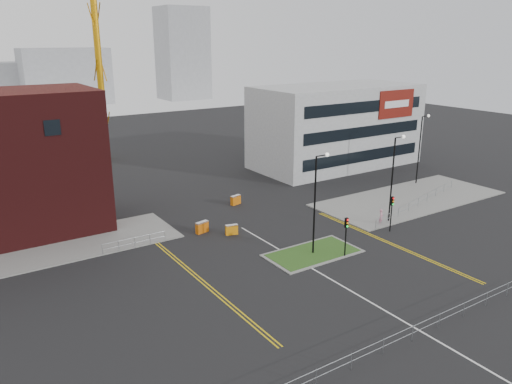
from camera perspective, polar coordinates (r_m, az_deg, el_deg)
ground at (r=39.18m, az=11.81°, el=-11.59°), size 200.00×200.00×0.00m
pavement_left at (r=49.63m, az=-25.12°, el=-6.51°), size 28.00×8.00×0.12m
pavement_right at (r=63.07m, az=17.12°, el=-0.73°), size 24.00×10.00×0.12m
island_kerb at (r=45.63m, az=6.52°, el=-6.97°), size 8.60×4.60×0.08m
grass_island at (r=45.62m, az=6.52°, el=-6.94°), size 8.00×4.00×0.12m
office_block at (r=76.59m, az=9.14°, el=7.47°), size 25.00×12.20×12.00m
streetlamp_island at (r=43.85m, az=6.97°, el=-0.48°), size 1.46×0.36×9.18m
streetlamp_right_near at (r=53.40m, az=15.50°, el=2.22°), size 1.46×0.36×9.18m
streetlamp_right_far at (r=68.91m, az=18.32°, el=5.25°), size 1.46×0.36×9.18m
traffic_light_island at (r=44.52m, az=10.28°, el=-4.24°), size 0.28×0.33×3.65m
traffic_light_right at (r=51.31m, az=15.27°, el=-1.68°), size 0.28×0.33×3.65m
railing_front at (r=35.46m, az=18.91°, el=-14.04°), size 24.05×0.05×1.10m
railing_left at (r=47.52m, az=-13.71°, el=-5.43°), size 6.05×0.05×1.10m
railing_right at (r=60.25m, az=18.07°, el=-0.92°), size 19.05×5.05×1.10m
centre_line at (r=40.42m, az=9.79°, el=-10.51°), size 0.15×30.00×0.01m
yellow_left_a at (r=41.73m, az=-7.19°, el=-9.46°), size 0.12×24.00×0.01m
yellow_left_b at (r=41.84m, az=-6.82°, el=-9.36°), size 0.12×24.00×0.01m
yellow_right_a at (r=49.20m, az=14.80°, el=-5.65°), size 0.12×20.00×0.01m
yellow_right_b at (r=49.42m, az=15.04°, el=-5.57°), size 0.12×20.00×0.01m
skyline_b at (r=158.05m, az=-20.90°, el=12.22°), size 24.00×12.00×16.00m
skyline_c at (r=164.47m, az=-8.38°, el=15.37°), size 14.00×12.00×28.00m
pedestrian at (r=53.44m, az=14.11°, el=-2.79°), size 0.74×0.68×1.70m
barrier_left at (r=49.45m, az=-2.81°, el=-4.27°), size 1.28×0.71×1.02m
barrier_mid at (r=50.12m, az=-6.19°, el=-3.97°), size 1.44×0.75×1.16m
barrier_right at (r=58.23m, az=-2.35°, el=-0.87°), size 1.38×0.75×1.10m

